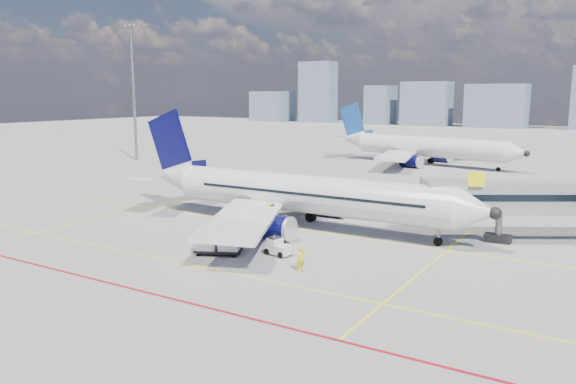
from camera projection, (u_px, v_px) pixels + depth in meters
name	position (u px, v px, depth m)	size (l,w,h in m)	color
ground	(251.00, 249.00, 46.34)	(420.00, 420.00, 0.00)	gray
apron_markings	(216.00, 259.00, 43.35)	(90.00, 35.12, 0.01)	#FFF70D
floodlight_mast_nw	(133.00, 89.00, 105.85)	(3.20, 0.61, 25.45)	slate
main_aircraft	(292.00, 193.00, 53.96)	(37.86, 32.99, 11.05)	silver
second_aircraft	(421.00, 147.00, 101.65)	(37.70, 32.50, 11.10)	silver
baggage_tug	(277.00, 247.00, 44.46)	(2.22, 1.58, 1.42)	silver
cargo_dolly	(218.00, 241.00, 44.56)	(4.03, 3.03, 2.02)	black
belt_loader	(236.00, 222.00, 53.23)	(6.37, 2.84, 2.56)	black
ramp_worker	(301.00, 259.00, 40.30)	(0.68, 0.44, 1.85)	yellow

